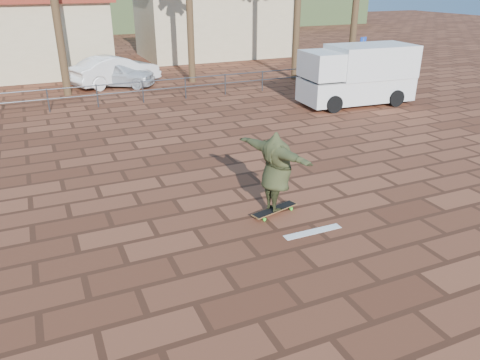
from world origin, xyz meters
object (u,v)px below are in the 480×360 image
at_px(campervan, 358,74).
at_px(longboard, 275,210).
at_px(car_silver, 116,74).
at_px(skateboarder, 276,172).
at_px(car_white, 116,70).

bearing_deg(campervan, longboard, -132.19).
bearing_deg(car_silver, campervan, -101.74).
distance_m(longboard, campervan, 11.59).
xyz_separation_m(skateboarder, car_silver, (-0.77, 16.08, -0.42)).
xyz_separation_m(longboard, car_white, (-0.73, 16.47, 0.66)).
height_order(skateboarder, car_white, skateboarder).
relative_size(longboard, campervan, 0.25).
bearing_deg(car_white, campervan, -153.60).
bearing_deg(campervan, car_silver, 142.12).
xyz_separation_m(longboard, campervan, (8.29, 8.00, 1.24)).
height_order(skateboarder, campervan, campervan).
bearing_deg(car_white, skateboarder, 162.14).
relative_size(car_silver, car_white, 0.85).
bearing_deg(skateboarder, longboard, -14.50).
xyz_separation_m(campervan, car_white, (-9.02, 8.47, -0.58)).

